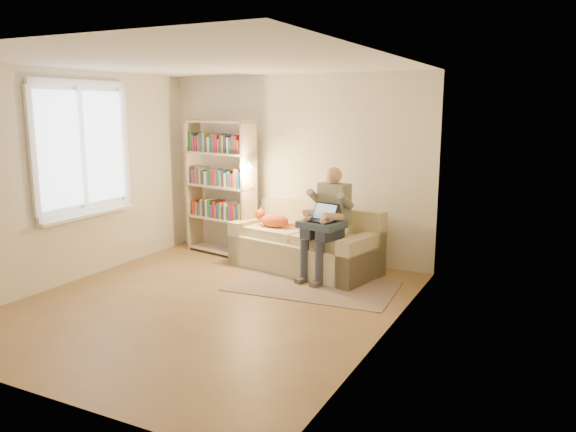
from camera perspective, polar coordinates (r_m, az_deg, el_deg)
The scene contains 14 objects.
floor at distance 6.38m, azimuth -8.11°, elevation -8.82°, with size 4.50×4.50×0.00m, color olive.
ceiling at distance 6.02m, azimuth -8.80°, elevation 15.17°, with size 4.00×4.50×0.02m, color white.
wall_left at distance 7.39m, azimuth -21.29°, elevation 3.65°, with size 0.02×4.50×2.60m, color silver.
wall_right at distance 5.19m, azimuth 9.98°, elevation 1.42°, with size 0.02×4.50×2.60m, color silver.
wall_back at distance 7.99m, azimuth 0.86°, elevation 4.89°, with size 4.00×0.02×2.60m, color silver.
wall_front at distance 4.44m, azimuth -25.29°, elevation -1.08°, with size 4.00×0.02×2.60m, color silver.
window at distance 7.48m, azimuth -19.92°, elevation 4.40°, with size 0.12×1.52×1.69m.
sofa at distance 7.55m, azimuth 1.86°, elevation -3.14°, with size 2.12×1.28×0.84m.
person at distance 7.07m, azimuth 4.07°, elevation -0.06°, with size 0.50×0.68×1.41m.
cat at distance 7.67m, azimuth -1.56°, elevation -0.40°, with size 0.63×0.30×0.23m.
blanket at distance 6.98m, azimuth 3.34°, elevation -0.84°, with size 0.51×0.42×0.09m, color #2C3D4E.
laptop at distance 6.97m, azimuth 3.40°, elevation -0.04°, with size 0.39×0.36×0.27m.
bookshelf at distance 8.24m, azimuth -6.88°, elevation 3.55°, with size 1.30×0.62×1.98m.
rug at distance 6.90m, azimuth 2.56°, elevation -7.11°, with size 1.98×1.17×0.01m, color gray.
Camera 1 is at (3.46, -4.91, 2.15)m, focal length 35.00 mm.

